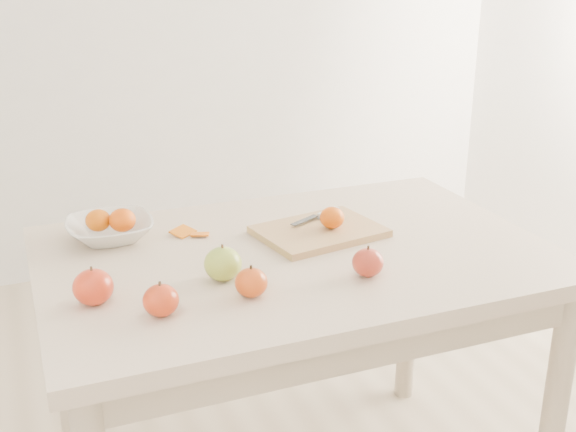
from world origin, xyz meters
name	(u,v)px	position (x,y,z in m)	size (l,w,h in m)	color
table	(296,287)	(0.00, 0.00, 0.65)	(1.20, 0.80, 0.75)	beige
cutting_board	(319,231)	(0.09, 0.07, 0.76)	(0.30, 0.22, 0.02)	tan
board_tangerine	(332,218)	(0.12, 0.06, 0.80)	(0.06, 0.06, 0.05)	#D24607
fruit_bowl	(110,230)	(-0.40, 0.23, 0.78)	(0.21, 0.21, 0.05)	silver
bowl_tangerine_near	(98,220)	(-0.43, 0.24, 0.80)	(0.06, 0.06, 0.05)	#CA5E07
bowl_tangerine_far	(122,220)	(-0.37, 0.22, 0.80)	(0.07, 0.07, 0.06)	#E34B08
orange_peel_a	(183,233)	(-0.23, 0.20, 0.75)	(0.06, 0.04, 0.00)	orange
orange_peel_b	(200,235)	(-0.19, 0.17, 0.75)	(0.04, 0.04, 0.00)	orange
paring_knife	(325,214)	(0.14, 0.14, 0.78)	(0.16, 0.08, 0.01)	silver
apple_green	(223,264)	(-0.21, -0.09, 0.79)	(0.08, 0.08, 0.07)	olive
apple_red_d	(161,300)	(-0.37, -0.21, 0.78)	(0.07, 0.07, 0.06)	maroon
apple_red_b	(93,287)	(-0.48, -0.11, 0.79)	(0.08, 0.08, 0.07)	maroon
apple_red_c	(251,283)	(-0.18, -0.19, 0.78)	(0.07, 0.07, 0.06)	#9E1804
apple_red_e	(368,262)	(0.09, -0.19, 0.78)	(0.07, 0.07, 0.06)	maroon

